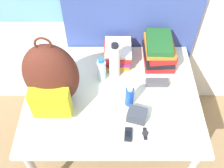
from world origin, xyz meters
TOP-DOWN VIEW (x-y plane):
  - desk at (0.00, 0.45)m, footprint 1.13×0.90m
  - backpack at (-0.35, 0.40)m, footprint 0.32×0.28m
  - book_stack_left at (0.04, 0.75)m, footprint 0.20×0.25m
  - book_stack_center at (0.33, 0.75)m, footprint 0.22×0.28m
  - water_bottle at (-0.07, 0.58)m, footprint 0.06×0.06m
  - sports_bottle at (0.02, 0.60)m, footprint 0.07×0.07m
  - sunscreen_bottle at (0.11, 0.37)m, footprint 0.05×0.05m
  - cell_phone at (0.09, 0.14)m, footprint 0.05×0.09m
  - sunglasses_case at (0.30, 0.53)m, footprint 0.15×0.06m
  - camera_pouch at (0.15, 0.26)m, footprint 0.13×0.12m
  - wristwatch at (0.19, 0.15)m, footprint 0.04×0.08m

SIDE VIEW (x-z plane):
  - desk at x=0.00m, z-range 0.27..0.98m
  - wristwatch at x=0.19m, z-range 0.70..0.71m
  - cell_phone at x=0.09m, z-range 0.70..0.72m
  - sunglasses_case at x=0.30m, z-range 0.70..0.74m
  - camera_pouch at x=0.15m, z-range 0.70..0.77m
  - book_stack_left at x=0.04m, z-range 0.70..0.85m
  - sunscreen_bottle at x=0.11m, z-range 0.70..0.86m
  - water_bottle at x=-0.07m, z-range 0.70..0.89m
  - book_stack_center at x=0.33m, z-range 0.70..0.91m
  - sports_bottle at x=0.02m, z-range 0.70..0.99m
  - backpack at x=-0.35m, z-range 0.66..1.18m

